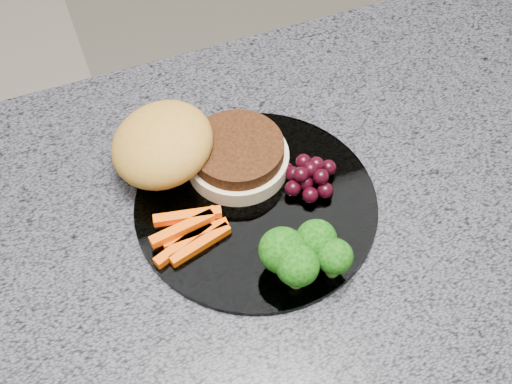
% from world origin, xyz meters
% --- Properties ---
extents(countertop, '(1.20, 0.60, 0.04)m').
position_xyz_m(countertop, '(0.00, 0.00, 0.88)').
color(countertop, '#4F4E59').
rests_on(countertop, island_cabinet).
extents(plate, '(0.26, 0.26, 0.01)m').
position_xyz_m(plate, '(0.07, 0.05, 0.90)').
color(plate, white).
rests_on(plate, countertop).
extents(burger, '(0.21, 0.16, 0.06)m').
position_xyz_m(burger, '(0.02, 0.12, 0.93)').
color(burger, beige).
rests_on(burger, plate).
extents(carrot_sticks, '(0.09, 0.06, 0.02)m').
position_xyz_m(carrot_sticks, '(-0.01, 0.03, 0.91)').
color(carrot_sticks, '#FE5704').
rests_on(carrot_sticks, plate).
extents(broccoli, '(0.09, 0.06, 0.06)m').
position_xyz_m(broccoli, '(0.08, -0.05, 0.94)').
color(broccoli, '#507F2E').
rests_on(broccoli, plate).
extents(grape_bunch, '(0.06, 0.06, 0.03)m').
position_xyz_m(grape_bunch, '(0.13, 0.05, 0.92)').
color(grape_bunch, black).
rests_on(grape_bunch, plate).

